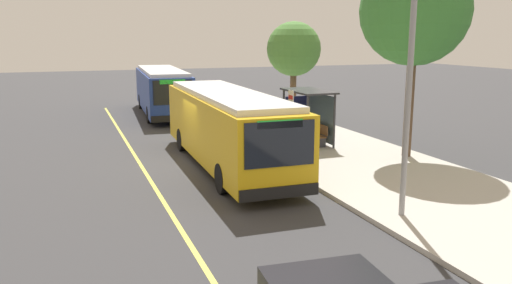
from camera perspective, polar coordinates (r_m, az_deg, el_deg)
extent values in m
plane|color=#38383A|center=(20.93, -6.53, -2.32)|extent=(120.00, 120.00, 0.00)
cube|color=#B7B2A8|center=(23.05, 8.09, -0.86)|extent=(44.00, 6.40, 0.15)
cube|color=#E0D64C|center=(20.53, -12.50, -2.79)|extent=(36.00, 0.14, 0.01)
cube|color=gold|center=(20.04, -3.24, 1.64)|extent=(11.07, 2.78, 2.40)
cube|color=silver|center=(19.86, -3.29, 5.34)|extent=(10.19, 2.51, 0.20)
cube|color=black|center=(14.82, 2.67, -0.24)|extent=(0.09, 2.17, 1.34)
cube|color=black|center=(20.38, 0.24, 2.65)|extent=(9.70, 0.25, 1.06)
cube|color=black|center=(20.62, 0.24, -0.83)|extent=(10.47, 0.25, 0.28)
cube|color=#26D83F|center=(14.71, 2.70, 2.00)|extent=(0.06, 1.40, 0.24)
cube|color=black|center=(15.18, 2.64, -5.62)|extent=(0.13, 2.50, 0.36)
cylinder|color=black|center=(17.50, 3.56, -3.38)|extent=(1.01, 0.30, 1.00)
cylinder|color=black|center=(16.76, -3.76, -4.06)|extent=(1.01, 0.30, 1.00)
cylinder|color=black|center=(23.67, -2.75, 0.62)|extent=(1.01, 0.30, 1.00)
cylinder|color=black|center=(23.14, -8.24, 0.25)|extent=(1.01, 0.30, 1.00)
cube|color=navy|center=(34.05, -10.38, 5.63)|extent=(10.69, 3.25, 2.40)
cube|color=silver|center=(33.94, -10.46, 7.81)|extent=(9.83, 2.94, 0.20)
cube|color=black|center=(28.79, -9.22, 5.45)|extent=(0.19, 2.17, 1.34)
cube|color=black|center=(34.19, -8.24, 6.20)|extent=(9.26, 0.66, 1.06)
cube|color=yellow|center=(34.33, -8.17, 4.10)|extent=(10.00, 0.70, 0.28)
cube|color=#26D83F|center=(28.72, -9.26, 6.61)|extent=(0.12, 1.40, 0.24)
cube|color=black|center=(28.96, -9.12, 2.59)|extent=(0.25, 2.50, 0.36)
cylinder|color=black|center=(31.12, -7.51, 3.21)|extent=(1.02, 0.35, 1.00)
cylinder|color=black|center=(30.84, -11.76, 2.99)|extent=(1.02, 0.35, 1.00)
cylinder|color=black|center=(37.43, -9.11, 4.59)|extent=(1.02, 0.35, 1.00)
cylinder|color=black|center=(37.20, -12.64, 4.41)|extent=(1.02, 0.35, 1.00)
cylinder|color=#333338|center=(22.85, 8.69, 2.26)|extent=(0.10, 0.10, 2.40)
cylinder|color=#333338|center=(22.25, 5.76, 2.09)|extent=(0.10, 0.10, 2.40)
cylinder|color=#333338|center=(25.12, 5.81, 3.19)|extent=(0.10, 0.10, 2.40)
cylinder|color=#333338|center=(24.58, 3.09, 3.04)|extent=(0.10, 0.10, 2.40)
cube|color=#333338|center=(23.53, 5.85, 5.65)|extent=(2.90, 1.60, 0.08)
cube|color=#4C606B|center=(23.98, 7.18, 2.75)|extent=(2.47, 0.04, 2.16)
cube|color=navy|center=(24.85, 4.46, 3.01)|extent=(0.06, 1.11, 1.82)
cube|color=brown|center=(23.68, 6.49, 0.81)|extent=(1.60, 0.44, 0.06)
cube|color=brown|center=(23.73, 7.02, 1.51)|extent=(1.60, 0.05, 0.44)
cube|color=#333338|center=(24.35, 5.71, 0.59)|extent=(0.08, 0.40, 0.45)
cube|color=#333338|center=(23.09, 7.28, -0.06)|extent=(0.08, 0.40, 0.45)
cylinder|color=#333338|center=(20.71, 3.92, 1.96)|extent=(0.07, 0.07, 2.80)
cube|color=white|center=(20.55, 3.91, 4.98)|extent=(0.44, 0.03, 0.56)
cube|color=red|center=(20.54, 3.87, 4.98)|extent=(0.40, 0.01, 0.16)
cylinder|color=#282D47|center=(21.84, 4.65, -0.15)|extent=(0.14, 0.14, 0.85)
cylinder|color=#282D47|center=(21.76, 4.22, -0.18)|extent=(0.14, 0.14, 0.85)
cube|color=#265999|center=(21.66, 4.47, 1.74)|extent=(0.24, 0.40, 0.62)
sphere|color=tan|center=(21.59, 4.48, 2.84)|extent=(0.22, 0.22, 0.22)
cylinder|color=brown|center=(21.89, 16.63, 3.94)|extent=(0.36, 0.36, 4.25)
sphere|color=#387A33|center=(21.74, 17.22, 13.77)|extent=(4.32, 4.32, 4.32)
cylinder|color=brown|center=(29.78, 4.13, 5.15)|extent=(0.36, 0.36, 3.02)
sphere|color=#4C8438|center=(29.59, 4.21, 10.27)|extent=(3.07, 3.07, 3.07)
cylinder|color=gray|center=(14.32, 16.54, 4.42)|extent=(0.16, 0.16, 6.40)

